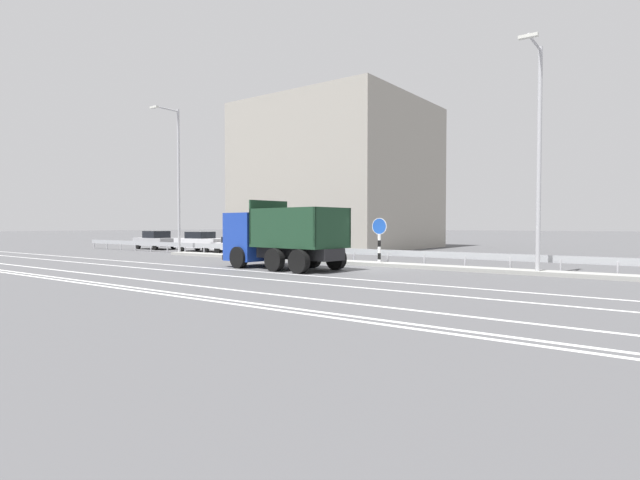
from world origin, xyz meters
TOP-DOWN VIEW (x-y plane):
  - ground_plane at (0.00, 0.00)m, footprint 320.00×320.00m
  - lane_strip_0 at (-2.66, -3.97)m, footprint 59.27×0.16m
  - lane_strip_1 at (-2.66, -6.04)m, footprint 59.27×0.16m
  - lane_strip_2 at (-2.66, -8.99)m, footprint 59.27×0.16m
  - lane_strip_3 at (-2.66, -10.97)m, footprint 59.27×0.16m
  - lane_strip_4 at (-2.66, -10.56)m, footprint 59.27×0.16m
  - median_island at (0.00, 2.01)m, footprint 32.60×1.10m
  - median_guardrail at (0.00, 3.03)m, footprint 59.27×0.09m
  - dump_truck at (-3.55, -2.09)m, footprint 6.50×3.22m
  - median_road_sign at (0.08, 2.01)m, footprint 0.84×0.16m
  - street_lamp_0 at (-15.98, 1.78)m, footprint 0.71×2.17m
  - street_lamp_1 at (7.73, 1.68)m, footprint 0.71×2.34m
  - parked_car_0 at (-23.89, 5.54)m, footprint 4.51×2.15m
  - parked_car_1 at (-17.99, 5.53)m, footprint 4.41×2.14m
  - parked_car_2 at (-13.23, 4.97)m, footprint 4.03×2.07m
  - parked_car_3 at (-7.82, 4.99)m, footprint 3.92×1.95m
  - background_building_0 at (-13.31, 17.67)m, footprint 14.87×14.18m

SIDE VIEW (x-z plane):
  - ground_plane at x=0.00m, z-range 0.00..0.00m
  - lane_strip_0 at x=-2.66m, z-range 0.00..0.01m
  - lane_strip_1 at x=-2.66m, z-range 0.00..0.01m
  - lane_strip_2 at x=-2.66m, z-range 0.00..0.01m
  - lane_strip_3 at x=-2.66m, z-range 0.00..0.01m
  - lane_strip_4 at x=-2.66m, z-range 0.00..0.01m
  - median_island at x=0.00m, z-range 0.00..0.18m
  - median_guardrail at x=0.00m, z-range 0.18..0.96m
  - parked_car_2 at x=-13.23m, z-range 0.03..1.25m
  - parked_car_3 at x=-7.82m, z-range 0.00..1.53m
  - parked_car_0 at x=-23.89m, z-range -0.01..1.56m
  - parked_car_1 at x=-17.99m, z-range 0.00..1.55m
  - dump_truck at x=-3.55m, z-range -0.32..2.96m
  - median_road_sign at x=0.08m, z-range 0.11..2.55m
  - street_lamp_1 at x=7.73m, z-range 0.50..9.90m
  - street_lamp_0 at x=-15.98m, z-range 0.49..10.62m
  - background_building_0 at x=-13.31m, z-range 0.00..12.92m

